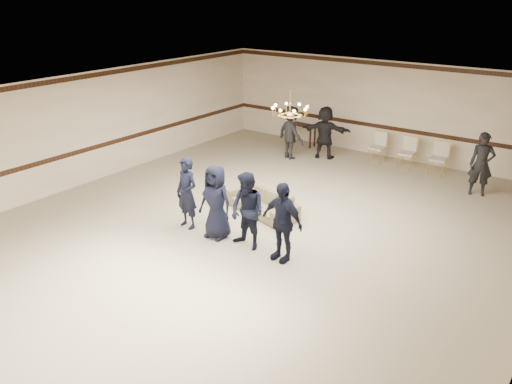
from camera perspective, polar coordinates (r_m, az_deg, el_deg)
room at (r=12.03m, az=1.08°, el=3.13°), size 12.01×14.01×3.21m
chair_rail at (r=18.14m, az=13.94°, el=6.96°), size 12.00×0.02×0.14m
crown_molding at (r=17.74m, az=14.56°, el=13.46°), size 12.00×0.02×0.14m
chandelier at (r=12.50m, az=3.79°, el=9.86°), size 0.94×0.94×0.89m
boy_a at (r=12.36m, az=-7.63°, el=-0.14°), size 0.68×0.49×1.75m
boy_b at (r=11.79m, az=-4.45°, el=-1.10°), size 0.86×0.57×1.75m
boy_c at (r=11.27m, az=-0.95°, el=-2.15°), size 0.92×0.76×1.75m
boy_d at (r=10.80m, az=2.88°, el=-3.29°), size 1.07×0.54×1.75m
settee at (r=13.25m, az=0.63°, el=-1.04°), size 2.26×1.37×0.62m
adult_left at (r=17.39m, az=3.88°, el=6.55°), size 1.30×0.98×1.78m
adult_mid at (r=17.54m, az=7.62°, el=6.54°), size 1.73×0.95×1.78m
adult_right at (r=15.50m, az=23.61°, el=2.82°), size 0.75×0.60×1.78m
banquet_chair_left at (r=17.50m, az=13.25°, el=4.80°), size 0.53×0.53×1.01m
banquet_chair_mid at (r=17.16m, az=16.31°, el=4.16°), size 0.52×0.52×1.01m
banquet_chair_right at (r=16.88m, az=19.47°, el=3.49°), size 0.53×0.53×1.01m
console_table at (r=18.99m, az=5.14°, el=6.30°), size 0.99×0.49×0.80m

